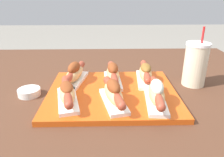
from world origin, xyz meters
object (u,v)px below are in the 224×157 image
at_px(serving_tray, 112,93).
at_px(drink_cup, 195,64).
at_px(hot_dog_4, 113,74).
at_px(sauce_bowl, 29,92).
at_px(hot_dog_5, 145,73).
at_px(hot_dog_1, 113,93).
at_px(hot_dog_3, 75,73).
at_px(hot_dog_2, 156,93).
at_px(hot_dog_0, 67,93).

relative_size(serving_tray, drink_cup, 1.98).
bearing_deg(serving_tray, hot_dog_4, 86.70).
bearing_deg(hot_dog_4, drink_cup, 1.98).
bearing_deg(sauce_bowl, hot_dog_5, 10.45).
bearing_deg(serving_tray, hot_dog_1, -88.83).
xyz_separation_m(hot_dog_3, hot_dog_4, (0.15, -0.01, -0.00)).
bearing_deg(hot_dog_2, drink_cup, 44.10).
bearing_deg(serving_tray, drink_cup, 15.30).
distance_m(sauce_bowl, drink_cup, 0.64).
bearing_deg(sauce_bowl, hot_dog_2, -13.33).
height_order(hot_dog_0, hot_dog_2, hot_dog_2).
distance_m(hot_dog_4, drink_cup, 0.32).
relative_size(serving_tray, hot_dog_2, 2.11).
height_order(hot_dog_2, hot_dog_5, hot_dog_2).
relative_size(hot_dog_4, sauce_bowl, 2.73).
distance_m(hot_dog_1, drink_cup, 0.37).
bearing_deg(hot_dog_0, hot_dog_1, -3.45).
bearing_deg(hot_dog_4, hot_dog_2, -52.39).
distance_m(hot_dog_0, hot_dog_4, 0.22).
height_order(serving_tray, hot_dog_1, hot_dog_1).
relative_size(hot_dog_0, hot_dog_2, 0.98).
xyz_separation_m(hot_dog_2, drink_cup, (0.19, 0.18, 0.03)).
xyz_separation_m(hot_dog_3, sauce_bowl, (-0.16, -0.08, -0.04)).
height_order(serving_tray, drink_cup, drink_cup).
distance_m(serving_tray, drink_cup, 0.35).
height_order(hot_dog_3, hot_dog_4, hot_dog_3).
xyz_separation_m(hot_dog_0, hot_dog_3, (0.00, 0.16, 0.00)).
bearing_deg(drink_cup, hot_dog_1, -151.53).
bearing_deg(hot_dog_4, serving_tray, -93.30).
relative_size(hot_dog_2, hot_dog_5, 1.00).
xyz_separation_m(serving_tray, hot_dog_0, (-0.15, -0.08, 0.04)).
height_order(hot_dog_0, drink_cup, drink_cup).
distance_m(hot_dog_2, drink_cup, 0.27).
relative_size(hot_dog_3, drink_cup, 0.93).
xyz_separation_m(hot_dog_3, hot_dog_5, (0.28, 0.00, -0.00)).
xyz_separation_m(serving_tray, hot_dog_4, (0.00, 0.08, 0.04)).
relative_size(hot_dog_1, hot_dog_2, 0.98).
relative_size(hot_dog_3, sauce_bowl, 2.69).
distance_m(hot_dog_1, hot_dog_4, 0.17).
distance_m(serving_tray, hot_dog_1, 0.10).
relative_size(hot_dog_0, hot_dog_5, 0.98).
height_order(hot_dog_3, drink_cup, drink_cup).
xyz_separation_m(hot_dog_0, sauce_bowl, (-0.15, 0.09, -0.04)).
xyz_separation_m(hot_dog_2, hot_dog_4, (-0.13, 0.17, -0.00)).
bearing_deg(sauce_bowl, hot_dog_4, 12.73).
bearing_deg(hot_dog_2, hot_dog_5, 91.48).
bearing_deg(hot_dog_1, drink_cup, 28.47).
distance_m(hot_dog_2, sauce_bowl, 0.45).
relative_size(hot_dog_5, drink_cup, 0.94).
relative_size(hot_dog_4, drink_cup, 0.94).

